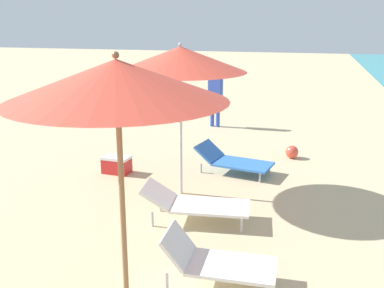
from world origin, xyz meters
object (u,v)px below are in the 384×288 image
person_walking_near (215,91)px  beach_ball (292,152)px  cooler_box (117,165)px  umbrella_second (117,81)px  lounger_farthest_inland (195,203)px  lounger_farthest_shoreside (233,160)px  umbrella_farthest (180,59)px  lounger_second_shoreside (216,261)px

person_walking_near → beach_ball: (2.21, -2.46, -0.87)m
person_walking_near → cooler_box: person_walking_near is taller
umbrella_second → lounger_farthest_inland: (0.00, 2.60, -2.16)m
umbrella_second → lounger_farthest_shoreside: size_ratio=1.71×
person_walking_near → beach_ball: bearing=-127.8°
umbrella_farthest → lounger_farthest_shoreside: size_ratio=1.63×
person_walking_near → cooler_box: bearing=176.0°
lounger_second_shoreside → person_walking_near: bearing=100.4°
lounger_second_shoreside → lounger_farthest_inland: 1.67m
lounger_farthest_shoreside → lounger_farthest_inland: size_ratio=0.96×
umbrella_farthest → lounger_farthest_inland: bearing=-63.7°
lounger_farthest_shoreside → umbrella_second: bearing=-80.2°
umbrella_second → beach_ball: (1.29, 6.15, -2.32)m
umbrella_second → cooler_box: bearing=115.0°
umbrella_second → lounger_second_shoreside: umbrella_second is taller
person_walking_near → cooler_box: size_ratio=2.96×
lounger_farthest_shoreside → umbrella_farthest: bearing=-105.9°
person_walking_near → cooler_box: (-1.09, -4.29, -0.83)m
lounger_farthest_inland → beach_ball: lounger_farthest_inland is taller
person_walking_near → beach_ball: person_walking_near is taller
umbrella_farthest → lounger_second_shoreside: bearing=-66.1°
umbrella_second → lounger_farthest_shoreside: (0.19, 4.91, -2.20)m
umbrella_farthest → lounger_farthest_shoreside: umbrella_farthest is taller
lounger_farthest_shoreside → beach_ball: (1.10, 1.25, -0.11)m
lounger_farthest_inland → lounger_second_shoreside: bearing=-73.5°
person_walking_near → umbrella_farthest: bearing=-164.9°
umbrella_second → lounger_farthest_shoreside: bearing=87.7°
lounger_second_shoreside → lounger_farthest_shoreside: (-0.44, 3.85, -0.05)m
lounger_farthest_inland → cooler_box: 2.65m
umbrella_second → lounger_farthest_inland: size_ratio=1.64×
lounger_farthest_inland → umbrella_second: bearing=-95.9°
beach_ball → lounger_farthest_shoreside: bearing=-131.3°
umbrella_farthest → lounger_farthest_inland: size_ratio=1.56×
lounger_farthest_inland → beach_ball: 3.78m
umbrella_second → lounger_second_shoreside: 2.48m
umbrella_farthest → umbrella_second: bearing=-82.2°
umbrella_farthest → lounger_farthest_inland: 2.31m
lounger_farthest_shoreside → beach_ball: 1.66m
lounger_farthest_shoreside → beach_ball: size_ratio=5.68×
lounger_second_shoreside → beach_ball: bearing=81.4°
cooler_box → person_walking_near: bearing=75.8°
lounger_second_shoreside → umbrella_farthest: size_ratio=0.50×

